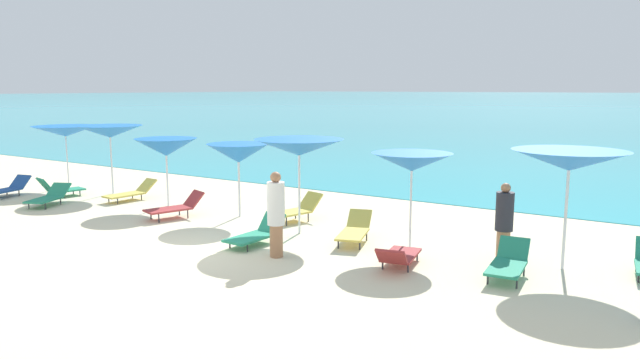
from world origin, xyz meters
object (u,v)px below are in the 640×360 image
object	(u,v)px
umbrella_2	(166,147)
umbrella_6	(569,161)
beachgoer_1	(276,213)
lounge_chair_6	(60,189)
umbrella_0	(65,131)
umbrella_3	(238,153)
lounge_chair_3	(508,262)
lounge_chair_10	(355,230)
lounge_chair_2	(176,206)
umbrella_4	(299,148)
umbrella_1	(110,132)
lounge_chair_5	(131,192)
lounge_chair_11	(297,209)
lounge_chair_4	(257,233)
beachgoer_0	(504,220)
lounge_chair_9	(398,256)
umbrella_5	(412,162)
lounge_chair_7	(49,196)
lounge_chair_0	(7,188)

from	to	relation	value
umbrella_2	umbrella_6	distance (m)	11.34
umbrella_2	beachgoer_1	xyz separation A→B (m)	(6.06, -2.57, -0.82)
umbrella_6	lounge_chair_6	bearing A→B (deg)	-177.14
umbrella_0	umbrella_3	size ratio (longest dim) A/B	1.20
umbrella_6	lounge_chair_3	size ratio (longest dim) A/B	1.51
umbrella_2	umbrella_3	size ratio (longest dim) A/B	1.01
lounge_chair_3	lounge_chair_10	world-z (taller)	lounge_chair_3
lounge_chair_2	lounge_chair_10	distance (m)	5.43
lounge_chair_3	umbrella_4	bearing A→B (deg)	167.62
umbrella_1	umbrella_4	xyz separation A→B (m)	(8.49, -1.10, 0.03)
lounge_chair_5	lounge_chair_11	distance (m)	6.17
lounge_chair_4	beachgoer_0	bearing A→B (deg)	22.10
lounge_chair_2	beachgoer_0	xyz separation A→B (m)	(8.70, 0.90, 0.52)
umbrella_2	umbrella_3	world-z (taller)	umbrella_2
lounge_chair_6	lounge_chair_9	distance (m)	12.65
lounge_chair_2	lounge_chair_5	xyz separation A→B (m)	(-3.11, 1.04, -0.06)
umbrella_2	lounge_chair_6	world-z (taller)	umbrella_2
umbrella_2	umbrella_6	xyz separation A→B (m)	(11.33, -0.17, 0.38)
umbrella_2	lounge_chair_11	xyz separation A→B (m)	(4.49, 0.42, -1.45)
umbrella_2	lounge_chair_3	world-z (taller)	umbrella_2
lounge_chair_11	umbrella_3	bearing A→B (deg)	-150.36
umbrella_5	lounge_chair_10	world-z (taller)	umbrella_5
lounge_chair_5	lounge_chair_7	xyz separation A→B (m)	(-1.46, -1.90, 0.01)
umbrella_3	umbrella_6	world-z (taller)	umbrella_6
umbrella_5	umbrella_4	bearing A→B (deg)	-175.36
umbrella_6	lounge_chair_7	distance (m)	14.68
lounge_chair_10	umbrella_0	bearing A→B (deg)	157.14
umbrella_3	lounge_chair_3	size ratio (longest dim) A/B	1.29
lounge_chair_4	lounge_chair_11	size ratio (longest dim) A/B	1.01
umbrella_2	lounge_chair_11	bearing A→B (deg)	5.35
lounge_chair_9	lounge_chair_5	bearing A→B (deg)	-21.03
umbrella_6	beachgoer_1	world-z (taller)	umbrella_6
lounge_chair_0	beachgoer_0	xyz separation A→B (m)	(15.75, 1.65, 0.56)
umbrella_4	lounge_chair_11	bearing A→B (deg)	127.78
umbrella_1	lounge_chair_0	xyz separation A→B (m)	(-2.43, -2.27, -1.82)
umbrella_2	lounge_chair_3	distance (m)	10.75
umbrella_0	umbrella_5	world-z (taller)	umbrella_0
lounge_chair_7	umbrella_0	bearing A→B (deg)	113.80
lounge_chair_0	umbrella_3	bearing A→B (deg)	-0.82
umbrella_0	umbrella_6	bearing A→B (deg)	-2.01
lounge_chair_7	lounge_chair_5	bearing A→B (deg)	29.85
umbrella_0	lounge_chair_7	distance (m)	3.83
umbrella_4	lounge_chair_6	distance (m)	9.55
lounge_chair_5	beachgoer_1	bearing A→B (deg)	-12.80
umbrella_0	umbrella_4	distance (m)	10.95
umbrella_4	lounge_chair_9	bearing A→B (deg)	-20.42
beachgoer_0	umbrella_1	bearing A→B (deg)	-134.38
umbrella_0	lounge_chair_3	world-z (taller)	umbrella_0
umbrella_1	lounge_chair_0	distance (m)	3.79
lounge_chair_10	umbrella_3	bearing A→B (deg)	152.78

